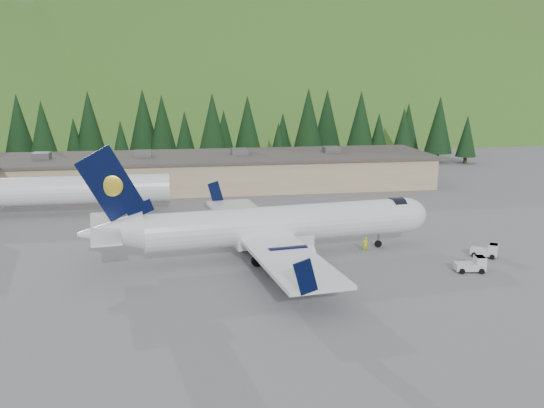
{
  "coord_description": "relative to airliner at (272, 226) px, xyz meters",
  "views": [
    {
      "loc": [
        -10.33,
        -57.1,
        17.99
      ],
      "look_at": [
        0.0,
        6.0,
        4.0
      ],
      "focal_mm": 40.0,
      "sensor_mm": 36.0,
      "label": 1
    }
  ],
  "objects": [
    {
      "name": "tree_line",
      "position": [
        -5.27,
        61.65,
        4.3
      ],
      "size": [
        112.05,
        19.21,
        13.74
      ],
      "color": "black",
      "rests_on": "ground"
    },
    {
      "name": "terminal_building",
      "position": [
        -3.99,
        38.13,
        -0.5
      ],
      "size": [
        71.0,
        17.0,
        6.1
      ],
      "color": "tan",
      "rests_on": "ground"
    },
    {
      "name": "airliner",
      "position": [
        0.0,
        0.0,
        0.0
      ],
      "size": [
        35.31,
        33.23,
        11.71
      ],
      "rotation": [
        0.0,
        0.0,
        0.13
      ],
      "color": "white",
      "rests_on": "ground"
    },
    {
      "name": "ground",
      "position": [
        1.02,
        0.13,
        -3.12
      ],
      "size": [
        600.0,
        600.0,
        0.0
      ],
      "primitive_type": "plane",
      "color": "slate"
    },
    {
      "name": "baggage_tug_a",
      "position": [
        17.49,
        -7.52,
        -2.48
      ],
      "size": [
        2.88,
        1.98,
        1.44
      ],
      "rotation": [
        0.0,
        0.0,
        -0.16
      ],
      "color": "silver",
      "rests_on": "ground"
    },
    {
      "name": "baggage_tug_b",
      "position": [
        21.06,
        -3.51,
        -2.51
      ],
      "size": [
        2.83,
        2.52,
        1.36
      ],
      "rotation": [
        0.0,
        0.0,
        -0.6
      ],
      "color": "silver",
      "rests_on": "ground"
    },
    {
      "name": "second_airliner",
      "position": [
        -23.9,
        22.13,
        0.2
      ],
      "size": [
        27.5,
        11.0,
        10.05
      ],
      "color": "white",
      "rests_on": "ground"
    },
    {
      "name": "hills",
      "position": [
        54.36,
        207.51,
        -85.92
      ],
      "size": [
        614.0,
        330.0,
        300.0
      ],
      "color": "#335619",
      "rests_on": "ground"
    },
    {
      "name": "ramp_worker",
      "position": [
        9.65,
        -0.02,
        -2.33
      ],
      "size": [
        0.61,
        0.42,
        1.59
      ],
      "primitive_type": "imported",
      "rotation": [
        0.0,
        0.0,
        3.22
      ],
      "color": "#D5E10A",
      "rests_on": "ground"
    }
  ]
}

